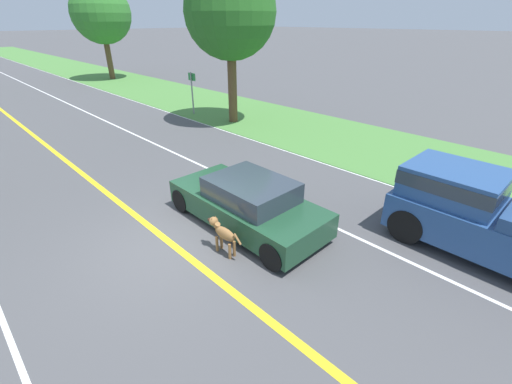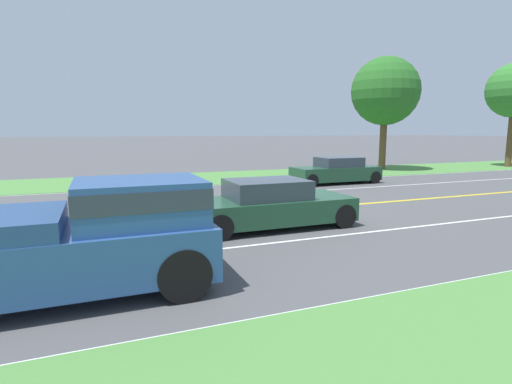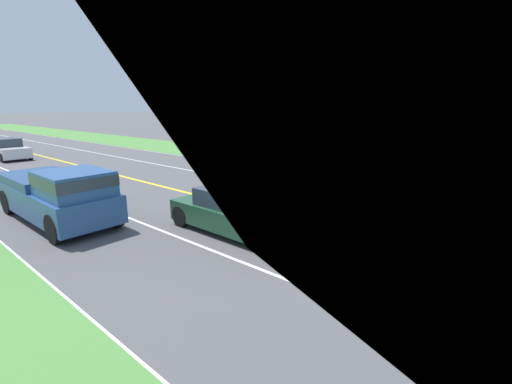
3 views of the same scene
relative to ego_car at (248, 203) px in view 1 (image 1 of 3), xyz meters
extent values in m
plane|color=#4C4C4F|center=(-1.97, 0.54, -0.63)|extent=(400.00, 400.00, 0.00)
cube|color=yellow|center=(-1.97, 0.54, -0.62)|extent=(0.18, 160.00, 0.01)
cube|color=white|center=(5.03, 0.54, -0.62)|extent=(0.14, 160.00, 0.01)
cube|color=white|center=(1.53, 0.54, -0.62)|extent=(0.10, 160.00, 0.01)
cube|color=white|center=(-5.47, 0.54, -0.62)|extent=(0.10, 160.00, 0.01)
cube|color=#4C843D|center=(8.03, 0.54, -0.61)|extent=(6.00, 160.00, 0.03)
cube|color=#1E472D|center=(0.00, 0.04, -0.13)|extent=(1.89, 4.41, 0.63)
cube|color=#2D3842|center=(0.00, -0.13, 0.45)|extent=(1.63, 2.12, 0.51)
cylinder|color=black|center=(0.86, 1.82, -0.30)|extent=(0.22, 0.66, 0.66)
cylinder|color=black|center=(0.86, -1.73, -0.30)|extent=(0.22, 0.66, 0.66)
cylinder|color=black|center=(-0.86, 1.82, -0.30)|extent=(0.22, 0.66, 0.66)
cylinder|color=black|center=(-0.86, -1.73, -0.30)|extent=(0.22, 0.66, 0.66)
ellipsoid|color=olive|center=(-1.26, -0.60, -0.08)|extent=(0.23, 0.64, 0.29)
cylinder|color=olive|center=(-1.20, -0.37, -0.43)|extent=(0.07, 0.07, 0.40)
cylinder|color=olive|center=(-1.17, -0.81, -0.43)|extent=(0.07, 0.07, 0.40)
cylinder|color=olive|center=(-1.34, -0.38, -0.43)|extent=(0.07, 0.07, 0.40)
cylinder|color=olive|center=(-1.31, -0.82, -0.43)|extent=(0.07, 0.07, 0.40)
cylinder|color=olive|center=(-1.27, -0.33, 0.04)|extent=(0.14, 0.18, 0.17)
sphere|color=olive|center=(-1.28, -0.22, 0.10)|extent=(0.22, 0.22, 0.21)
ellipsoid|color=#331E14|center=(-1.28, -0.07, 0.08)|extent=(0.10, 0.11, 0.08)
cone|color=brown|center=(-1.22, -0.23, 0.18)|extent=(0.07, 0.07, 0.10)
cone|color=brown|center=(-1.33, -0.23, 0.18)|extent=(0.07, 0.07, 0.10)
cylinder|color=olive|center=(-1.23, -1.01, -0.04)|extent=(0.06, 0.24, 0.23)
cube|color=#284C84|center=(3.12, -3.79, 0.86)|extent=(1.73, 2.04, 0.73)
cube|color=#2D3842|center=(3.12, -3.79, 0.97)|extent=(1.75, 2.06, 0.32)
cylinder|color=black|center=(4.01, -3.26, -0.20)|extent=(0.22, 0.86, 0.86)
cylinder|color=black|center=(2.23, -3.26, -0.20)|extent=(0.22, 0.86, 0.86)
cylinder|color=brown|center=(6.40, 8.04, 1.28)|extent=(0.45, 0.45, 3.81)
sphere|color=#286623|center=(6.40, 8.04, 4.60)|extent=(4.34, 4.34, 4.34)
cylinder|color=brown|center=(7.99, 26.84, 1.26)|extent=(0.48, 0.48, 3.77)
sphere|color=#337A2D|center=(7.99, 26.84, 4.74)|extent=(4.92, 4.92, 4.92)
cylinder|color=gray|center=(5.82, 10.86, 0.53)|extent=(0.08, 0.08, 2.32)
cube|color=#238438|center=(5.87, 10.86, 1.44)|extent=(0.03, 0.64, 0.40)
camera|label=1|loc=(-5.28, -5.77, 4.29)|focal=24.00mm
camera|label=2|loc=(9.94, -4.42, 2.02)|focal=28.00mm
camera|label=3|loc=(7.17, 6.74, 3.10)|focal=24.00mm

